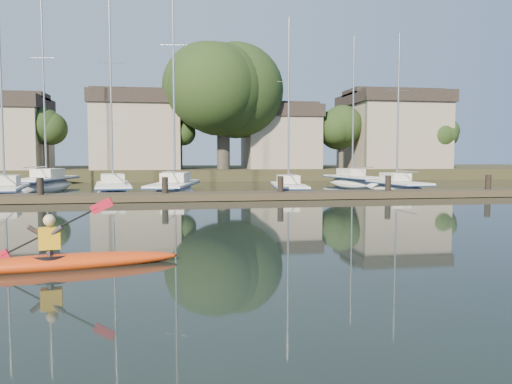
{
  "coord_description": "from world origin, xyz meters",
  "views": [
    {
      "loc": [
        -2.46,
        -11.67,
        2.29
      ],
      "look_at": [
        -0.1,
        2.96,
        1.2
      ],
      "focal_mm": 35.0,
      "sensor_mm": 36.0,
      "label": 1
    }
  ],
  "objects": [
    {
      "name": "ground",
      "position": [
        0.0,
        0.0,
        0.0
      ],
      "size": [
        160.0,
        160.0,
        0.0
      ],
      "primitive_type": "plane",
      "color": "black",
      "rests_on": "ground"
    },
    {
      "name": "kayak",
      "position": [
        -4.85,
        -1.17,
        0.19
      ],
      "size": [
        4.88,
        1.48,
        1.55
      ],
      "rotation": [
        0.0,
        0.0,
        0.17
      ],
      "color": "#D94D10",
      "rests_on": "ground"
    },
    {
      "name": "dock",
      "position": [
        0.0,
        14.0,
        0.2
      ],
      "size": [
        34.0,
        2.0,
        1.8
      ],
      "color": "#433726",
      "rests_on": "ground"
    },
    {
      "name": "sailboat_0",
      "position": [
        -11.88,
        17.83,
        -0.19
      ],
      "size": [
        3.18,
        7.59,
        11.68
      ],
      "rotation": [
        0.0,
        0.0,
        0.16
      ],
      "color": "white",
      "rests_on": "ground"
    },
    {
      "name": "sailboat_1",
      "position": [
        -6.2,
        19.32,
        -0.18
      ],
      "size": [
        3.08,
        8.44,
        13.48
      ],
      "rotation": [
        0.0,
        0.0,
        0.13
      ],
      "color": "white",
      "rests_on": "ground"
    },
    {
      "name": "sailboat_2",
      "position": [
        -2.55,
        19.19,
        -0.19
      ],
      "size": [
        3.86,
        9.56,
        15.42
      ],
      "rotation": [
        0.0,
        0.0,
        -0.19
      ],
      "color": "white",
      "rests_on": "ground"
    },
    {
      "name": "sailboat_3",
      "position": [
        4.31,
        17.81,
        -0.17
      ],
      "size": [
        2.77,
        7.43,
        11.7
      ],
      "rotation": [
        0.0,
        0.0,
        -0.12
      ],
      "color": "white",
      "rests_on": "ground"
    },
    {
      "name": "sailboat_4",
      "position": [
        11.91,
        18.97,
        -0.18
      ],
      "size": [
        2.57,
        6.84,
        11.38
      ],
      "rotation": [
        0.0,
        0.0,
        0.09
      ],
      "color": "white",
      "rests_on": "ground"
    },
    {
      "name": "sailboat_5",
      "position": [
        -12.0,
        27.16,
        -0.2
      ],
      "size": [
        3.84,
        10.03,
        16.21
      ],
      "rotation": [
        0.0,
        0.0,
        -0.16
      ],
      "color": "white",
      "rests_on": "ground"
    },
    {
      "name": "sailboat_7",
      "position": [
        11.88,
        27.11,
        -0.2
      ],
      "size": [
        3.55,
        8.41,
        13.16
      ],
      "rotation": [
        0.0,
        0.0,
        0.18
      ],
      "color": "white",
      "rests_on": "ground"
    },
    {
      "name": "shore",
      "position": [
        1.61,
        40.29,
        3.23
      ],
      "size": [
        90.0,
        25.25,
        12.75
      ],
      "color": "#2F371B",
      "rests_on": "ground"
    }
  ]
}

